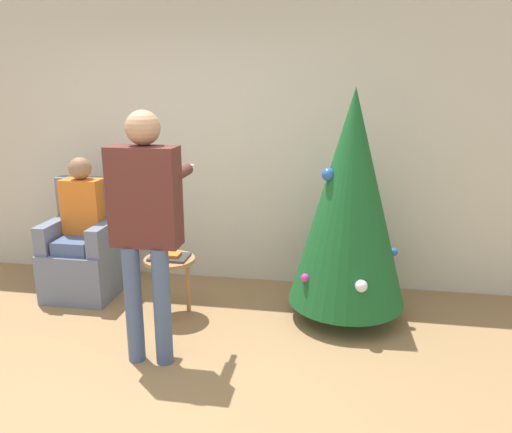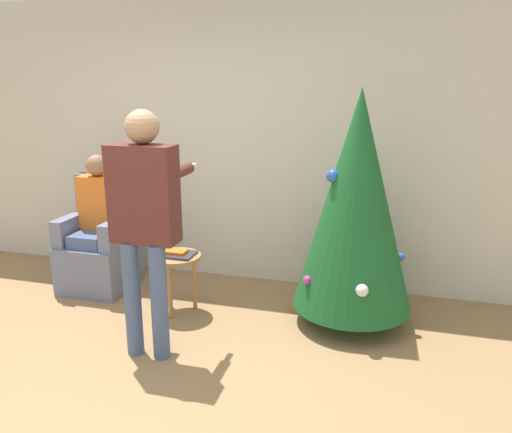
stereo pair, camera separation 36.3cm
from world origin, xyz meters
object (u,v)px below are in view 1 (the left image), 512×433
(christmas_tree, at_px, (350,200))
(armchair, at_px, (85,254))
(person_seated, at_px, (80,221))
(side_stool, at_px, (170,267))
(person_standing, at_px, (146,215))

(christmas_tree, xyz_separation_m, armchair, (-2.38, 0.11, -0.64))
(person_seated, distance_m, side_stool, 1.01)
(christmas_tree, distance_m, armchair, 2.47)
(person_seated, distance_m, person_standing, 1.44)
(person_standing, bearing_deg, person_seated, 137.09)
(person_seated, relative_size, person_standing, 0.73)
(person_seated, height_order, person_standing, person_standing)
(side_stool, bearing_deg, person_standing, -82.13)
(person_seated, bearing_deg, person_standing, -42.91)
(person_seated, bearing_deg, christmas_tree, -1.95)
(armchair, relative_size, person_standing, 0.61)
(armchair, distance_m, person_standing, 1.57)
(person_standing, bearing_deg, armchair, 136.28)
(christmas_tree, height_order, armchair, christmas_tree)
(christmas_tree, relative_size, armchair, 1.77)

